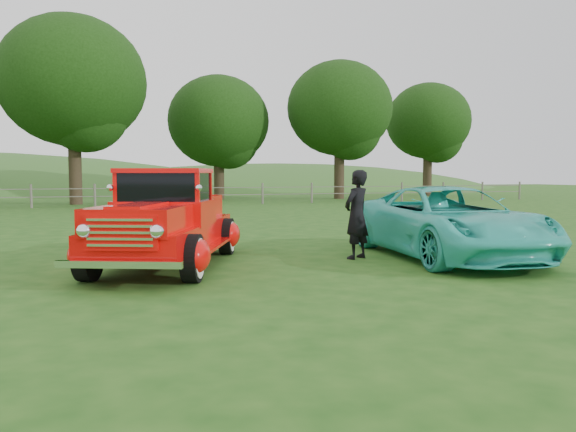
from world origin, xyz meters
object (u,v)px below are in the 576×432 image
object	(u,v)px
tree_near_east	(219,121)
man	(357,214)
tree_mid_east	(340,109)
teal_sedan	(448,222)
tree_far_east	(428,121)
red_pickup	(166,223)
tree_near_west	(73,81)

from	to	relation	value
tree_near_east	man	xyz separation A→B (m)	(-3.11, -27.51, -4.37)
tree_near_east	tree_mid_east	xyz separation A→B (m)	(8.00, -2.00, 0.93)
teal_sedan	man	distance (m)	1.87
tree_far_east	tree_mid_east	bearing A→B (deg)	-161.57
tree_mid_east	tree_far_east	distance (m)	9.49
tree_near_east	teal_sedan	world-z (taller)	tree_near_east
red_pickup	tree_near_east	bearing A→B (deg)	98.61
tree_near_east	tree_far_east	world-z (taller)	tree_far_east
tree_far_east	man	size ratio (longest dim) A/B	5.02
tree_far_east	man	xyz separation A→B (m)	(-20.11, -28.51, -4.98)
tree_near_east	tree_mid_east	distance (m)	8.30
tree_mid_east	red_pickup	world-z (taller)	tree_mid_east
tree_mid_east	tree_far_east	xyz separation A→B (m)	(9.00, 3.00, -0.31)
red_pickup	teal_sedan	distance (m)	5.53
tree_mid_east	teal_sedan	world-z (taller)	tree_mid_east
red_pickup	man	distance (m)	3.69
tree_near_west	tree_near_east	distance (m)	9.97
red_pickup	tree_near_west	bearing A→B (deg)	118.07
tree_mid_east	tree_far_east	bearing A→B (deg)	18.43
tree_far_east	tree_near_east	bearing A→B (deg)	-176.63
tree_near_west	man	distance (m)	24.95
tree_near_west	tree_near_east	world-z (taller)	tree_near_west
tree_near_west	tree_far_east	size ratio (longest dim) A/B	1.18
tree_near_west	tree_far_east	world-z (taller)	tree_near_west
tree_far_east	teal_sedan	bearing A→B (deg)	-122.27
teal_sedan	tree_far_east	bearing A→B (deg)	63.77
teal_sedan	tree_near_west	bearing A→B (deg)	113.79
tree_mid_east	man	xyz separation A→B (m)	(-11.11, -25.51, -5.29)
tree_far_east	teal_sedan	xyz separation A→B (m)	(-18.32, -29.01, -5.14)
tree_near_east	red_pickup	bearing A→B (deg)	-104.00
tree_near_east	tree_mid_east	world-z (taller)	tree_mid_east
tree_mid_east	tree_near_west	bearing A→B (deg)	-173.29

